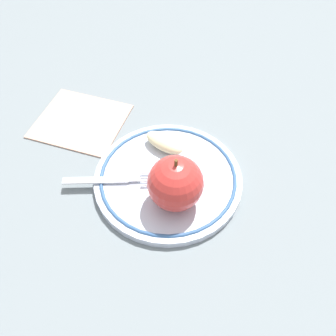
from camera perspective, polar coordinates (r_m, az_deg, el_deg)
ground_plane at (r=0.61m, az=0.42°, el=-2.93°), size 2.00×2.00×0.00m
plate at (r=0.61m, az=-0.00°, el=-1.63°), size 0.24×0.24×0.02m
apple_red_whole at (r=0.54m, az=1.15°, el=-2.34°), size 0.08×0.08×0.09m
apple_slice_front at (r=0.64m, az=-0.56°, el=3.92°), size 0.05×0.08×0.02m
fork at (r=0.60m, az=-7.46°, el=-1.79°), size 0.09×0.18×0.00m
napkin_folded at (r=0.73m, az=-13.17°, el=7.06°), size 0.15×0.17×0.01m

